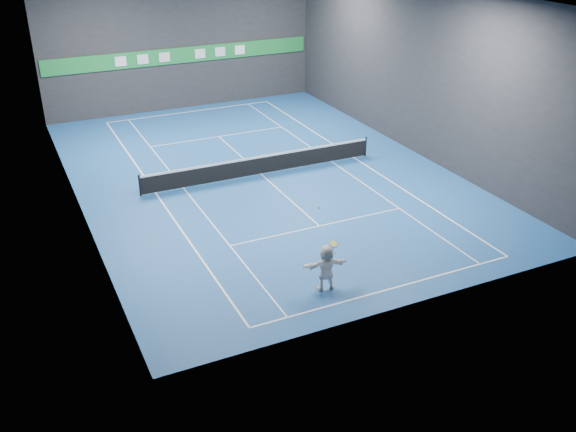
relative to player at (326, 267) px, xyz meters
name	(u,v)px	position (x,y,z in m)	size (l,w,h in m)	color
ground	(261,174)	(2.10, 10.85, -0.88)	(26.00, 26.00, 0.00)	#194C8E
wall_back	(181,39)	(2.10, 23.85, 3.62)	(18.00, 0.10, 9.00)	#262628
wall_front	(420,186)	(2.10, -2.15, 3.62)	(18.00, 0.10, 9.00)	#262628
wall_left	(65,111)	(-6.90, 10.85, 3.62)	(0.10, 26.00, 9.00)	#262628
wall_right	(414,69)	(11.10, 10.85, 3.62)	(0.10, 26.00, 9.00)	#262628
baseline_near	(390,289)	(2.10, -1.04, -0.88)	(10.98, 0.08, 0.01)	white
baseline_far	(191,112)	(2.10, 22.74, -0.88)	(10.98, 0.08, 0.01)	white
sideline_doubles_left	(156,193)	(-3.39, 10.85, -0.88)	(0.08, 23.78, 0.01)	white
sideline_doubles_right	(354,158)	(7.59, 10.85, -0.88)	(0.08, 23.78, 0.01)	white
sideline_singles_left	(184,188)	(-2.01, 10.85, -0.88)	(0.06, 23.78, 0.01)	white
sideline_singles_right	(332,162)	(6.21, 10.85, -0.88)	(0.06, 23.78, 0.01)	white
service_line_near	(319,226)	(2.10, 4.45, -0.88)	(8.23, 0.06, 0.01)	white
service_line_far	(219,137)	(2.10, 17.25, -0.88)	(8.23, 0.06, 0.01)	white
center_service_line	(261,174)	(2.10, 10.85, -0.88)	(0.06, 12.80, 0.01)	white
player	(326,267)	(0.00, 0.00, 0.00)	(1.63, 0.52, 1.76)	white
tennis_ball	(319,208)	(-0.20, 0.25, 2.29)	(0.06, 0.06, 0.06)	#ADD824
tennis_net	(261,164)	(2.10, 10.85, -0.34)	(12.50, 0.10, 1.07)	black
sponsor_banner	(182,55)	(2.10, 23.79, 2.62)	(17.64, 0.11, 1.00)	#1C8235
tennis_racket	(334,246)	(0.32, 0.05, 0.78)	(0.42, 0.40, 0.61)	red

